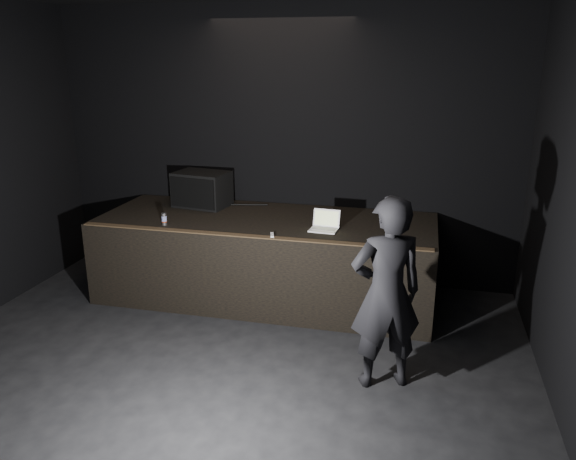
# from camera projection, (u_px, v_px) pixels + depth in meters

# --- Properties ---
(ground) EXTENTS (7.00, 7.00, 0.00)m
(ground) POSITION_uv_depth(u_px,v_px,m) (173.00, 431.00, 4.48)
(ground) COLOR black
(ground) RESTS_ON ground
(room_walls) EXTENTS (6.10, 7.10, 3.52)m
(room_walls) POSITION_uv_depth(u_px,v_px,m) (155.00, 183.00, 3.87)
(room_walls) COLOR black
(room_walls) RESTS_ON ground
(stage_riser) EXTENTS (4.00, 1.50, 1.00)m
(stage_riser) POSITION_uv_depth(u_px,v_px,m) (266.00, 258.00, 6.86)
(stage_riser) COLOR black
(stage_riser) RESTS_ON ground
(riser_lip) EXTENTS (3.92, 0.10, 0.01)m
(riser_lip) POSITION_uv_depth(u_px,v_px,m) (248.00, 236.00, 6.05)
(riser_lip) COLOR brown
(riser_lip) RESTS_ON stage_riser
(stage_monitor) EXTENTS (0.73, 0.58, 0.44)m
(stage_monitor) POSITION_uv_depth(u_px,v_px,m) (202.00, 189.00, 7.20)
(stage_monitor) COLOR black
(stage_monitor) RESTS_ON stage_riser
(cable) EXTENTS (0.99, 0.24, 0.02)m
(cable) POSITION_uv_depth(u_px,v_px,m) (229.00, 205.00, 7.29)
(cable) COLOR black
(cable) RESTS_ON stage_riser
(laptop) EXTENTS (0.32, 0.29, 0.21)m
(laptop) POSITION_uv_depth(u_px,v_px,m) (325.00, 225.00, 6.28)
(laptop) COLOR white
(laptop) RESTS_ON stage_riser
(beer_can) EXTENTS (0.06, 0.06, 0.14)m
(beer_can) POSITION_uv_depth(u_px,v_px,m) (164.00, 219.00, 6.43)
(beer_can) COLOR silver
(beer_can) RESTS_ON stage_riser
(plastic_cup) EXTENTS (0.07, 0.07, 0.09)m
(plastic_cup) POSITION_uv_depth(u_px,v_px,m) (318.00, 222.00, 6.39)
(plastic_cup) COLOR white
(plastic_cup) RESTS_ON stage_riser
(wii_remote) EXTENTS (0.07, 0.15, 0.03)m
(wii_remote) POSITION_uv_depth(u_px,v_px,m) (272.00, 235.00, 6.04)
(wii_remote) COLOR white
(wii_remote) RESTS_ON stage_riser
(person) EXTENTS (0.76, 0.63, 1.77)m
(person) POSITION_uv_depth(u_px,v_px,m) (386.00, 294.00, 4.88)
(person) COLOR black
(person) RESTS_ON ground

